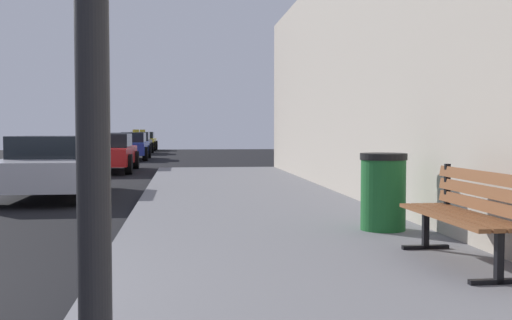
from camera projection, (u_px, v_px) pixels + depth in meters
The scene contains 8 objects.
sidewalk at pixel (342, 300), 4.75m from camera, with size 4.00×32.00×0.15m, color slate.
bench at pixel (467, 209), 5.67m from camera, with size 0.52×1.72×0.89m.
trash_bin at pixel (383, 191), 7.63m from camera, with size 0.58×0.58×0.95m.
car_silver at pixel (52, 166), 12.81m from camera, with size 1.93×4.36×1.27m.
car_red at pixel (107, 152), 20.61m from camera, with size 1.92×4.50×1.27m.
car_blue at pixel (128, 146), 28.99m from camera, with size 1.97×4.43×1.27m.
car_black at pixel (136, 143), 36.26m from camera, with size 1.96×4.55×1.43m.
car_yellow at pixel (142, 141), 42.21m from camera, with size 1.95×4.36×1.43m.
Camera 1 is at (2.78, -4.58, 1.39)m, focal length 43.14 mm.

